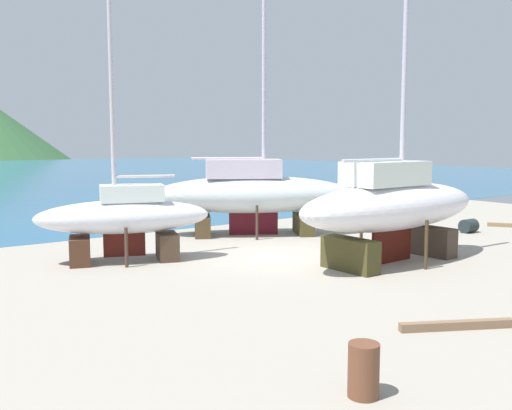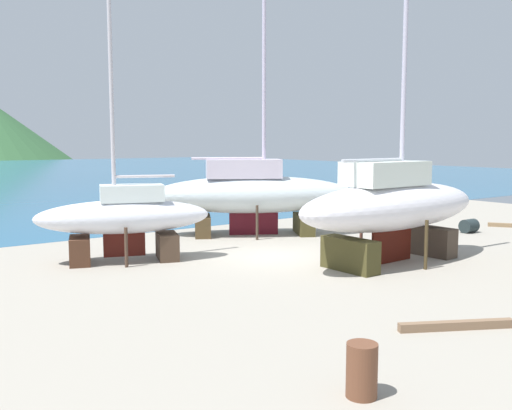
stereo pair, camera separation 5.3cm
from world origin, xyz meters
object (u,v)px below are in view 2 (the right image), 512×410
(sailboat_far_slipway, at_px, (124,217))
(barrel_tipped_left, at_px, (469,226))
(sailboat_small_center, at_px, (392,205))
(sailboat_mid_port, at_px, (253,193))
(barrel_tar_black, at_px, (362,370))

(sailboat_far_slipway, xyz_separation_m, barrel_tipped_left, (15.89, -3.51, -1.29))
(sailboat_small_center, relative_size, sailboat_mid_port, 0.86)
(sailboat_mid_port, height_order, barrel_tipped_left, sailboat_mid_port)
(sailboat_far_slipway, bearing_deg, barrel_tipped_left, -172.86)
(sailboat_mid_port, distance_m, sailboat_far_slipway, 7.50)
(sailboat_small_center, bearing_deg, barrel_tar_black, -143.45)
(sailboat_mid_port, height_order, barrel_tar_black, sailboat_mid_port)
(barrel_tar_black, xyz_separation_m, barrel_tipped_left, (17.09, 9.27, -0.15))
(sailboat_far_slipway, distance_m, barrel_tar_black, 12.89)
(sailboat_far_slipway, bearing_deg, sailboat_mid_port, -144.31)
(barrel_tar_black, relative_size, barrel_tipped_left, 1.21)
(sailboat_far_slipway, bearing_deg, barrel_tar_black, 104.25)
(sailboat_far_slipway, height_order, barrel_tar_black, sailboat_far_slipway)
(barrel_tar_black, bearing_deg, barrel_tipped_left, 28.47)
(barrel_tar_black, bearing_deg, sailboat_far_slipway, 84.64)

